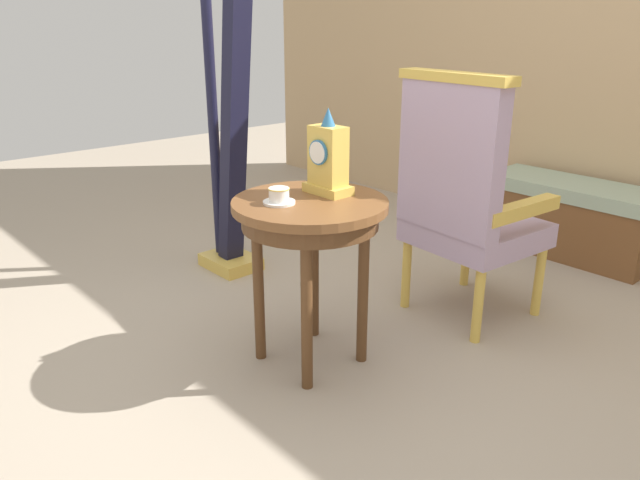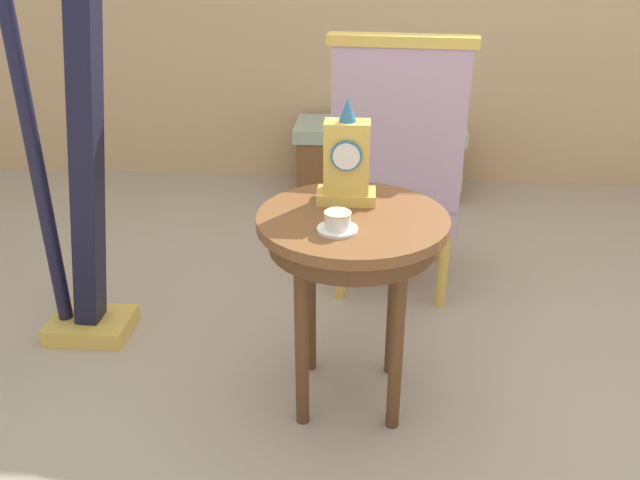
{
  "view_description": "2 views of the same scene",
  "coord_description": "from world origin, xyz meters",
  "px_view_note": "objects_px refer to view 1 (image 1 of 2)",
  "views": [
    {
      "loc": [
        1.59,
        -1.48,
        1.34
      ],
      "look_at": [
        -0.03,
        -0.03,
        0.55
      ],
      "focal_mm": 34.22,
      "sensor_mm": 36.0,
      "label": 1
    },
    {
      "loc": [
        -0.06,
        -1.89,
        1.5
      ],
      "look_at": [
        -0.2,
        -0.05,
        0.62
      ],
      "focal_mm": 37.0,
      "sensor_mm": 36.0,
      "label": 2
    }
  ],
  "objects_px": {
    "side_table": "(310,223)",
    "window_bench": "(570,218)",
    "armchair": "(464,197)",
    "teacup_left": "(279,196)",
    "harp": "(228,144)",
    "mantel_clock": "(328,160)"
  },
  "relations": [
    {
      "from": "side_table",
      "to": "window_bench",
      "type": "relative_size",
      "value": 0.69
    },
    {
      "from": "armchair",
      "to": "window_bench",
      "type": "height_order",
      "value": "armchair"
    },
    {
      "from": "side_table",
      "to": "teacup_left",
      "type": "relative_size",
      "value": 5.67
    },
    {
      "from": "teacup_left",
      "to": "harp",
      "type": "bearing_deg",
      "value": 156.25
    },
    {
      "from": "teacup_left",
      "to": "harp",
      "type": "relative_size",
      "value": 0.07
    },
    {
      "from": "harp",
      "to": "window_bench",
      "type": "xyz_separation_m",
      "value": [
        1.13,
        1.65,
        -0.49
      ]
    },
    {
      "from": "armchair",
      "to": "harp",
      "type": "relative_size",
      "value": 0.64
    },
    {
      "from": "side_table",
      "to": "armchair",
      "type": "relative_size",
      "value": 0.61
    },
    {
      "from": "mantel_clock",
      "to": "harp",
      "type": "bearing_deg",
      "value": 168.64
    },
    {
      "from": "harp",
      "to": "side_table",
      "type": "bearing_deg",
      "value": -17.12
    },
    {
      "from": "mantel_clock",
      "to": "window_bench",
      "type": "bearing_deg",
      "value": 85.79
    },
    {
      "from": "mantel_clock",
      "to": "harp",
      "type": "xyz_separation_m",
      "value": [
        -1.0,
        0.2,
        -0.11
      ]
    },
    {
      "from": "side_table",
      "to": "window_bench",
      "type": "bearing_deg",
      "value": 86.76
    },
    {
      "from": "side_table",
      "to": "teacup_left",
      "type": "distance_m",
      "value": 0.17
    },
    {
      "from": "side_table",
      "to": "armchair",
      "type": "distance_m",
      "value": 0.79
    },
    {
      "from": "side_table",
      "to": "teacup_left",
      "type": "height_order",
      "value": "teacup_left"
    },
    {
      "from": "harp",
      "to": "teacup_left",
      "type": "bearing_deg",
      "value": -23.75
    },
    {
      "from": "teacup_left",
      "to": "window_bench",
      "type": "xyz_separation_m",
      "value": [
        0.15,
        2.08,
        -0.5
      ]
    },
    {
      "from": "side_table",
      "to": "teacup_left",
      "type": "bearing_deg",
      "value": -109.91
    },
    {
      "from": "side_table",
      "to": "mantel_clock",
      "type": "xyz_separation_m",
      "value": [
        -0.03,
        0.11,
        0.23
      ]
    },
    {
      "from": "window_bench",
      "to": "harp",
      "type": "bearing_deg",
      "value": -124.5
    },
    {
      "from": "armchair",
      "to": "window_bench",
      "type": "bearing_deg",
      "value": 92.72
    }
  ]
}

